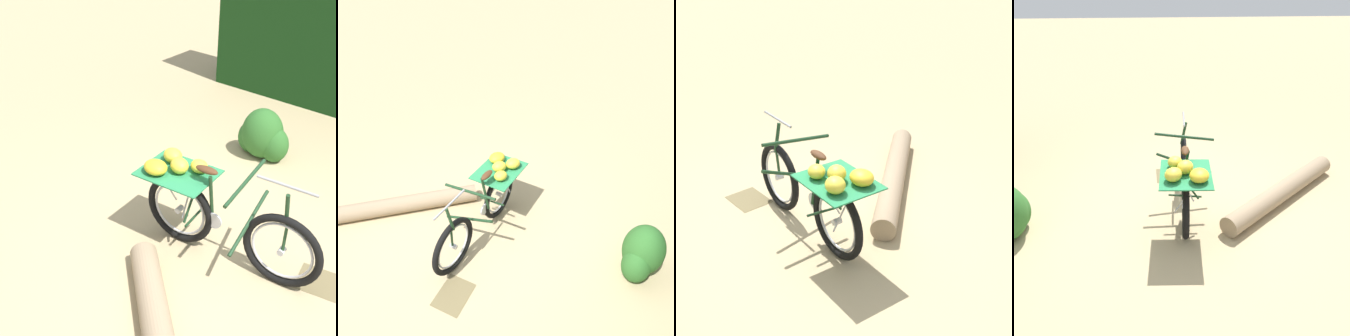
% 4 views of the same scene
% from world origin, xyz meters
% --- Properties ---
extents(ground_plane, '(60.00, 60.00, 0.00)m').
position_xyz_m(ground_plane, '(0.00, 0.00, 0.00)').
color(ground_plane, tan).
extents(bicycle, '(1.79, 0.71, 1.03)m').
position_xyz_m(bicycle, '(0.12, 0.05, 0.48)').
color(bicycle, black).
rests_on(bicycle, ground_plane).
extents(fallen_log, '(1.62, 1.92, 0.25)m').
position_xyz_m(fallen_log, '(-0.08, 1.36, 0.12)').
color(fallen_log, '#9E8466').
rests_on(fallen_log, ground_plane).
extents(leaf_litter_patch, '(0.44, 0.36, 0.01)m').
position_xyz_m(leaf_litter_patch, '(-0.90, -0.08, 0.00)').
color(leaf_litter_patch, olive).
rests_on(leaf_litter_patch, ground_plane).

